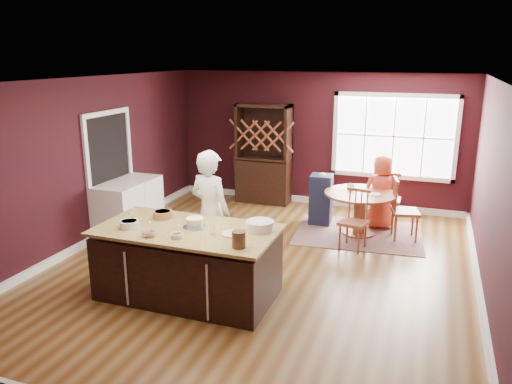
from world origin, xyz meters
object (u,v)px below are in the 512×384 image
(chair_north, at_px, (388,197))
(chair_east, at_px, (406,209))
(layer_cake, at_px, (195,223))
(chair_south, at_px, (354,220))
(kitchen_island, at_px, (188,264))
(baker, at_px, (211,213))
(dryer, at_px, (139,203))
(toddler, at_px, (322,181))
(high_chair, at_px, (321,198))
(hutch, at_px, (264,154))
(washer, at_px, (118,213))
(dining_table, at_px, (360,205))
(seated_woman, at_px, (381,192))

(chair_north, bearing_deg, chair_east, 115.30)
(layer_cake, bearing_deg, chair_east, 51.23)
(chair_south, bearing_deg, kitchen_island, -114.99)
(baker, distance_m, chair_south, 2.41)
(layer_cake, relative_size, dryer, 0.33)
(chair_south, relative_size, toddler, 3.79)
(high_chair, xyz_separation_m, hutch, (-1.45, 0.97, 0.55))
(kitchen_island, xyz_separation_m, washer, (-2.04, 1.43, 0.03))
(washer, bearing_deg, dining_table, 23.35)
(kitchen_island, distance_m, high_chair, 3.53)
(layer_cake, height_order, toddler, layer_cake)
(kitchen_island, height_order, dryer, dryer)
(layer_cake, bearing_deg, chair_north, 60.85)
(toddler, bearing_deg, chair_north, 17.37)
(kitchen_island, relative_size, chair_north, 2.22)
(chair_south, height_order, chair_north, chair_north)
(chair_east, bearing_deg, toddler, 64.05)
(baker, bearing_deg, toddler, -94.89)
(layer_cake, distance_m, chair_east, 3.88)
(dining_table, distance_m, washer, 4.11)
(kitchen_island, bearing_deg, baker, 90.07)
(high_chair, relative_size, toddler, 3.71)
(baker, distance_m, chair_north, 3.75)
(layer_cake, height_order, chair_east, chair_east)
(chair_north, distance_m, washer, 4.80)
(baker, xyz_separation_m, chair_south, (1.75, 1.60, -0.41))
(kitchen_island, relative_size, dryer, 2.45)
(kitchen_island, xyz_separation_m, seated_woman, (2.03, 3.53, 0.23))
(kitchen_island, distance_m, seated_woman, 4.08)
(toddler, height_order, washer, washer)
(baker, height_order, hutch, hutch)
(dining_table, height_order, washer, washer)
(layer_cake, height_order, hutch, hutch)
(chair_south, xyz_separation_m, chair_north, (0.40, 1.45, 0.02))
(kitchen_island, height_order, toddler, toddler)
(chair_east, bearing_deg, kitchen_island, 127.51)
(chair_south, bearing_deg, dryer, -164.23)
(high_chair, bearing_deg, baker, -114.13)
(layer_cake, bearing_deg, chair_south, 53.49)
(layer_cake, relative_size, chair_north, 0.30)
(dining_table, bearing_deg, chair_south, -89.24)
(kitchen_island, relative_size, chair_south, 2.32)
(chair_south, relative_size, dryer, 1.06)
(seated_woman, bearing_deg, chair_east, 116.87)
(kitchen_island, distance_m, chair_south, 2.91)
(high_chair, bearing_deg, layer_cake, -109.15)
(dining_table, height_order, toddler, toddler)
(chair_south, height_order, hutch, hutch)
(chair_south, bearing_deg, toddler, 136.90)
(baker, relative_size, dryer, 1.93)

